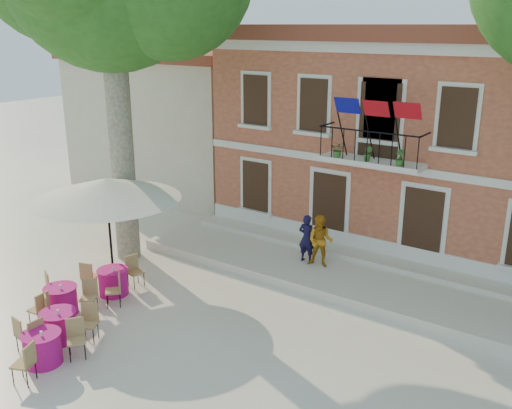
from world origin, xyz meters
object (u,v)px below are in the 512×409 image
(pedestrian_navy, at_px, (307,238))
(cafe_table_0, at_px, (61,299))
(cafe_table_1, at_px, (42,347))
(patio_umbrella, at_px, (106,189))
(cafe_table_3, at_px, (113,280))
(cafe_table_4, at_px, (59,325))
(pedestrian_orange, at_px, (320,241))

(pedestrian_navy, bearing_deg, cafe_table_0, 54.86)
(cafe_table_1, bearing_deg, patio_umbrella, 118.13)
(cafe_table_1, distance_m, cafe_table_3, 3.64)
(pedestrian_navy, bearing_deg, cafe_table_3, 48.82)
(cafe_table_1, xyz_separation_m, cafe_table_4, (-0.55, 0.86, 0.00))
(pedestrian_navy, xyz_separation_m, cafe_table_1, (-2.32, -8.05, -0.65))
(cafe_table_0, bearing_deg, cafe_table_3, 80.51)
(pedestrian_orange, height_order, cafe_table_4, pedestrian_orange)
(pedestrian_orange, distance_m, cafe_table_1, 8.50)
(cafe_table_4, bearing_deg, cafe_table_3, 108.74)
(cafe_table_1, distance_m, cafe_table_4, 1.02)
(pedestrian_navy, height_order, pedestrian_orange, pedestrian_orange)
(pedestrian_navy, relative_size, cafe_table_0, 0.83)
(patio_umbrella, distance_m, cafe_table_3, 2.66)
(cafe_table_0, bearing_deg, patio_umbrella, 101.86)
(patio_umbrella, xyz_separation_m, cafe_table_1, (2.14, -4.00, -2.48))
(patio_umbrella, bearing_deg, pedestrian_navy, 42.27)
(cafe_table_1, xyz_separation_m, cafe_table_3, (-1.40, 3.36, 0.00))
(cafe_table_4, bearing_deg, cafe_table_0, 140.77)
(patio_umbrella, relative_size, pedestrian_orange, 2.64)
(cafe_table_0, height_order, cafe_table_1, same)
(pedestrian_orange, height_order, cafe_table_3, pedestrian_orange)
(patio_umbrella, bearing_deg, cafe_table_0, -78.14)
(pedestrian_orange, relative_size, cafe_table_4, 0.88)
(cafe_table_4, bearing_deg, pedestrian_orange, 64.47)
(patio_umbrella, bearing_deg, cafe_table_1, -61.87)
(pedestrian_navy, relative_size, cafe_table_3, 0.85)
(cafe_table_1, relative_size, cafe_table_3, 1.01)
(patio_umbrella, distance_m, cafe_table_1, 5.17)
(cafe_table_0, bearing_deg, pedestrian_navy, 57.58)
(cafe_table_0, distance_m, cafe_table_4, 1.44)
(cafe_table_0, distance_m, cafe_table_3, 1.62)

